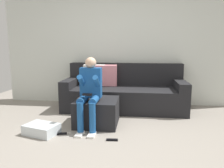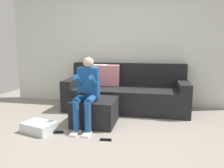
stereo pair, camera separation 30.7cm
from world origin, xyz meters
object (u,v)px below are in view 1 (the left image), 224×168
couch_sectional (123,92)px  person_seated (90,90)px  storage_bin (42,129)px  remote_near_ottoman (112,140)px  remote_by_storage_bin (60,134)px  ottoman (97,112)px

couch_sectional → person_seated: (-0.44, -1.20, 0.28)m
storage_bin → remote_near_ottoman: (1.06, -0.11, -0.06)m
couch_sectional → person_seated: size_ratio=2.18×
person_seated → storage_bin: person_seated is taller
remote_near_ottoman → storage_bin: bearing=169.2°
storage_bin → remote_by_storage_bin: (0.28, 0.01, -0.06)m
ottoman → storage_bin: bearing=-144.8°
person_seated → remote_near_ottoman: size_ratio=7.00×
person_seated → remote_by_storage_bin: size_ratio=5.89×
remote_by_storage_bin → remote_near_ottoman: bearing=-25.6°
ottoman → person_seated: bearing=-112.0°
remote_near_ottoman → remote_by_storage_bin: bearing=166.3°
ottoman → person_seated: (-0.08, -0.19, 0.41)m
ottoman → remote_near_ottoman: ottoman is taller
storage_bin → person_seated: bearing=26.8°
person_seated → remote_by_storage_bin: person_seated is taller
person_seated → storage_bin: 0.92m
remote_near_ottoman → person_seated: bearing=127.5°
couch_sectional → remote_near_ottoman: size_ratio=15.28×
storage_bin → remote_by_storage_bin: size_ratio=2.48×
storage_bin → remote_near_ottoman: storage_bin is taller
storage_bin → ottoman: bearing=35.2°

